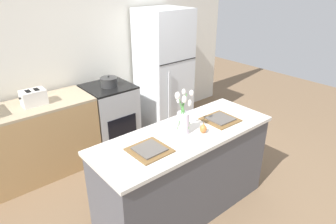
# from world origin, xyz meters

# --- Properties ---
(ground_plane) EXTENTS (10.00, 10.00, 0.00)m
(ground_plane) POSITION_xyz_m (0.00, 0.00, 0.00)
(ground_plane) COLOR brown
(back_wall) EXTENTS (5.20, 0.08, 2.70)m
(back_wall) POSITION_xyz_m (0.00, 2.00, 1.35)
(back_wall) COLOR silver
(back_wall) RESTS_ON ground_plane
(kitchen_island) EXTENTS (1.80, 0.66, 0.91)m
(kitchen_island) POSITION_xyz_m (0.00, 0.00, 0.45)
(kitchen_island) COLOR #4C4C51
(kitchen_island) RESTS_ON ground_plane
(back_counter) EXTENTS (1.68, 0.60, 0.90)m
(back_counter) POSITION_xyz_m (-1.06, 1.60, 0.45)
(back_counter) COLOR tan
(back_counter) RESTS_ON ground_plane
(stove_range) EXTENTS (0.60, 0.61, 0.90)m
(stove_range) POSITION_xyz_m (0.10, 1.60, 0.45)
(stove_range) COLOR #B2B5B7
(stove_range) RESTS_ON ground_plane
(refrigerator) EXTENTS (0.68, 0.67, 1.81)m
(refrigerator) POSITION_xyz_m (1.05, 1.60, 0.90)
(refrigerator) COLOR silver
(refrigerator) RESTS_ON ground_plane
(flower_vase) EXTENTS (0.21, 0.13, 0.43)m
(flower_vase) POSITION_xyz_m (-0.02, 0.01, 1.06)
(flower_vase) COLOR silver
(flower_vase) RESTS_ON kitchen_island
(pear_figurine) EXTENTS (0.07, 0.07, 0.11)m
(pear_figurine) POSITION_xyz_m (0.12, -0.10, 0.95)
(pear_figurine) COLOR #C66B33
(pear_figurine) RESTS_ON kitchen_island
(plate_setting_left) EXTENTS (0.32, 0.32, 0.02)m
(plate_setting_left) POSITION_xyz_m (-0.44, -0.04, 0.92)
(plate_setting_left) COLOR brown
(plate_setting_left) RESTS_ON kitchen_island
(plate_setting_right) EXTENTS (0.32, 0.32, 0.02)m
(plate_setting_right) POSITION_xyz_m (0.44, -0.04, 0.92)
(plate_setting_right) COLOR brown
(plate_setting_right) RESTS_ON kitchen_island
(toaster) EXTENTS (0.28, 0.18, 0.17)m
(toaster) POSITION_xyz_m (-0.84, 1.58, 0.98)
(toaster) COLOR silver
(toaster) RESTS_ON back_counter
(cooking_pot) EXTENTS (0.22, 0.22, 0.14)m
(cooking_pot) POSITION_xyz_m (0.11, 1.57, 0.96)
(cooking_pot) COLOR #2D2D2D
(cooking_pot) RESTS_ON stove_range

